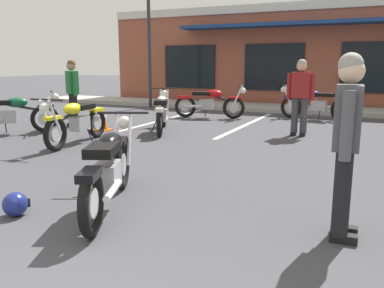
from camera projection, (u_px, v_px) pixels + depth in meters
ground_plane at (224, 179)px, 5.58m from camera, size 80.00×80.00×0.00m
sidewalk_kerb at (315, 110)px, 13.32m from camera, size 22.00×1.80×0.14m
brick_storefront_building at (332, 56)px, 16.61m from camera, size 17.15×6.71×3.73m
painted_stall_lines at (294, 127)px, 10.13m from camera, size 7.41×4.80×0.01m
motorcycle_foreground_classic at (109, 168)px, 4.38m from camera, size 1.13×1.98×0.98m
motorcycle_red_sportbike at (162, 112)px, 9.41m from camera, size 1.17×1.96×0.98m
motorcycle_black_cruiser at (210, 102)px, 11.71m from camera, size 2.08×0.86×0.98m
motorcycle_silver_naked at (12, 114)px, 9.05m from camera, size 1.70×1.59×0.98m
motorcycle_blue_standard at (77, 121)px, 7.91m from camera, size 0.71×2.11×0.98m
motorcycle_cream_vintage at (315, 104)px, 11.38m from camera, size 2.10×0.72×0.98m
person_in_black_shirt at (300, 93)px, 8.78m from camera, size 0.60×0.28×1.68m
person_by_back_row at (72, 89)px, 10.03m from camera, size 0.56×0.42×1.68m
person_near_building at (347, 136)px, 3.52m from camera, size 0.29×0.60×1.68m
helmet_on_pavement at (15, 204)px, 4.21m from camera, size 0.26×0.26×0.26m
traffic_cone at (103, 120)px, 9.58m from camera, size 0.34×0.34×0.53m
parking_lot_lamp_post at (147, 22)px, 13.98m from camera, size 0.24×0.76×4.59m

